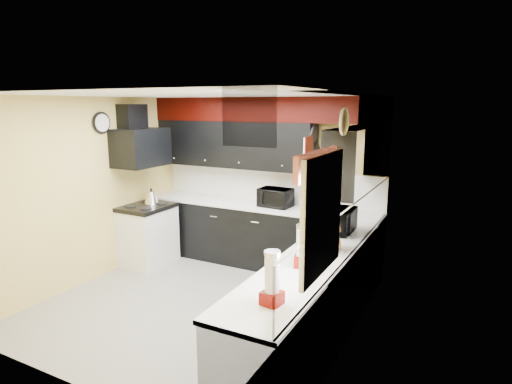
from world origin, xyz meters
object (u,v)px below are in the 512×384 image
toaster_oven (275,198)px  kettle (151,197)px  knife_block (318,204)px  utensil_crock (314,205)px  microwave (338,220)px

toaster_oven → kettle: toaster_oven is taller
knife_block → utensil_crock: bearing=-122.1°
knife_block → microwave: bearing=-38.4°
toaster_oven → kettle: size_ratio=2.20×
toaster_oven → kettle: (-1.79, -0.60, -0.06)m
toaster_oven → utensil_crock: bearing=0.8°
toaster_oven → microwave: bearing=-30.1°
microwave → toaster_oven: bearing=54.1°
toaster_oven → knife_block: bearing=4.6°
toaster_oven → knife_block: size_ratio=2.12×
microwave → utensil_crock: bearing=35.3°
microwave → knife_block: 0.97m
microwave → knife_block: bearing=31.4°
microwave → kettle: microwave is taller
microwave → utensil_crock: size_ratio=2.79×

